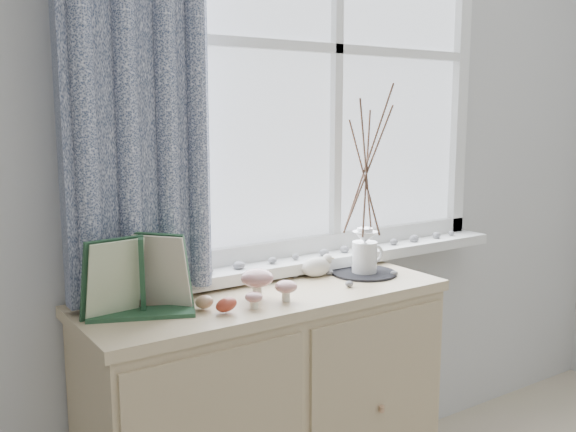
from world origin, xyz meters
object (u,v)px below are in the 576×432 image
object	(u,v)px
sideboard	(268,417)
toadstool_cluster	(263,283)
twig_pitcher	(366,166)
botanical_book	(144,277)

from	to	relation	value
sideboard	toadstool_cluster	size ratio (longest dim) A/B	6.62
toadstool_cluster	twig_pitcher	size ratio (longest dim) A/B	0.27
sideboard	botanical_book	bearing A→B (deg)	-176.03
botanical_book	sideboard	bearing A→B (deg)	26.48
sideboard	toadstool_cluster	bearing A→B (deg)	-129.93
botanical_book	twig_pitcher	world-z (taller)	twig_pitcher
sideboard	botanical_book	world-z (taller)	botanical_book
toadstool_cluster	twig_pitcher	world-z (taller)	twig_pitcher
botanical_book	twig_pitcher	xyz separation A→B (m)	(0.83, 0.04, 0.27)
sideboard	twig_pitcher	world-z (taller)	twig_pitcher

